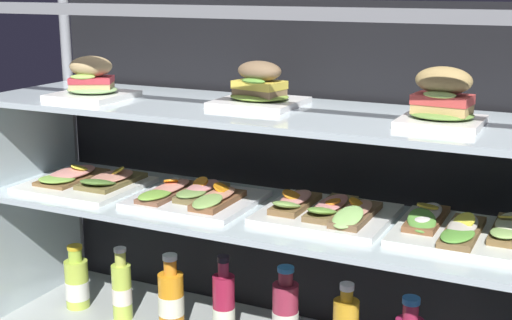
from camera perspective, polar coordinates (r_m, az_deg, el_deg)
The scene contains 17 objects.
case_frame at distance 1.91m, azimuth 1.78°, elevation -0.30°, with size 1.56×0.46×0.95m.
riser_lower_tier at distance 1.89m, azimuth -0.00°, elevation -9.80°, with size 1.49×0.39×0.37m.
shelf_lower_glass at distance 1.82m, azimuth -0.00°, elevation -4.26°, with size 1.51×0.41×0.02m, color silver.
riser_upper_tier at distance 1.78m, azimuth -0.00°, elevation -0.24°, with size 1.49×0.39×0.25m.
shelf_upper_glass at distance 1.75m, azimuth -0.00°, elevation 3.93°, with size 1.51×0.41×0.02m, color silver.
plated_roll_sandwich_right_of_center at distance 1.94m, azimuth -12.99°, elevation 5.99°, with size 0.19×0.19×0.11m.
plated_roll_sandwich_near_left_corner at distance 1.79m, azimuth 0.27°, elevation 5.64°, with size 0.20×0.20×0.11m.
plated_roll_sandwich_center at distance 1.58m, azimuth 14.66°, elevation 4.46°, with size 0.17×0.17×0.13m.
open_sandwich_tray_far_left at distance 2.07m, azimuth -13.37°, elevation -1.63°, with size 0.31×0.28×0.06m.
open_sandwich_tray_mid_right at distance 1.87m, azimuth -4.90°, elevation -2.90°, with size 0.31×0.28×0.06m.
open_sandwich_tray_left_of_center at distance 1.76m, azimuth 5.63°, elevation -4.08°, with size 0.31×0.28×0.06m.
open_sandwich_tray_near_left_corner at distance 1.69m, azimuth 16.41°, elevation -5.32°, with size 0.31×0.29×0.06m.
juice_bottle_tucked_behind at distance 2.22m, azimuth -14.11°, elevation -9.50°, with size 0.07×0.07×0.19m.
juice_bottle_back_right at distance 2.12m, azimuth -10.67°, elevation -10.17°, with size 0.06×0.06×0.22m.
juice_bottle_front_middle at distance 2.02m, azimuth -6.79°, elevation -11.10°, with size 0.07×0.07×0.23m.
juice_bottle_front_second at distance 1.95m, azimuth -2.59°, elevation -11.79°, with size 0.06×0.06×0.25m.
juice_bottle_back_left at distance 1.90m, azimuth 2.35°, elevation -12.47°, with size 0.07×0.07×0.24m.
Camera 1 is at (0.75, -1.55, 0.99)m, focal length 50.07 mm.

